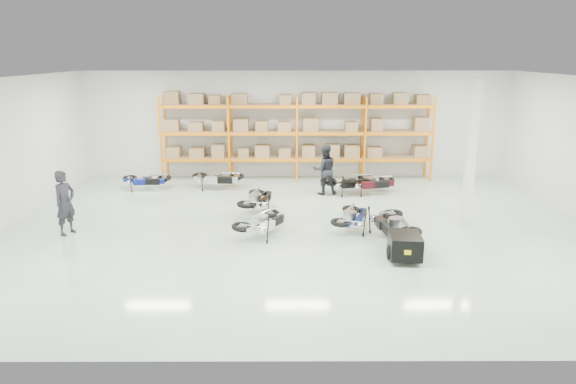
{
  "coord_description": "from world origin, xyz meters",
  "views": [
    {
      "loc": [
        -0.44,
        -14.87,
        5.2
      ],
      "look_at": [
        -0.39,
        0.25,
        1.1
      ],
      "focal_mm": 32.0,
      "sensor_mm": 36.0,
      "label": 1
    }
  ],
  "objects_px": {
    "moto_silver_left": "(263,218)",
    "trailer": "(405,245)",
    "moto_black_far_left": "(258,196)",
    "moto_back_c": "(350,178)",
    "person_left": "(65,203)",
    "moto_back_d": "(370,179)",
    "moto_back_b": "(217,175)",
    "person_back": "(325,170)",
    "moto_touring_right": "(393,219)",
    "moto_back_a": "(146,177)",
    "moto_blue_centre": "(353,214)"
  },
  "relations": [
    {
      "from": "trailer",
      "to": "moto_black_far_left",
      "type": "bearing_deg",
      "value": 138.01
    },
    {
      "from": "trailer",
      "to": "moto_back_a",
      "type": "bearing_deg",
      "value": 144.88
    },
    {
      "from": "moto_silver_left",
      "to": "moto_back_a",
      "type": "xyz_separation_m",
      "value": [
        -4.84,
        5.3,
        -0.04
      ]
    },
    {
      "from": "moto_back_c",
      "to": "moto_back_a",
      "type": "bearing_deg",
      "value": 68.99
    },
    {
      "from": "moto_silver_left",
      "to": "person_back",
      "type": "relative_size",
      "value": 0.94
    },
    {
      "from": "person_back",
      "to": "moto_back_d",
      "type": "bearing_deg",
      "value": 174.84
    },
    {
      "from": "person_back",
      "to": "moto_touring_right",
      "type": "bearing_deg",
      "value": 99.96
    },
    {
      "from": "trailer",
      "to": "moto_back_d",
      "type": "bearing_deg",
      "value": 93.55
    },
    {
      "from": "trailer",
      "to": "moto_back_b",
      "type": "relative_size",
      "value": 0.95
    },
    {
      "from": "moto_back_a",
      "to": "moto_back_b",
      "type": "distance_m",
      "value": 2.79
    },
    {
      "from": "person_left",
      "to": "moto_blue_centre",
      "type": "bearing_deg",
      "value": -63.84
    },
    {
      "from": "moto_back_c",
      "to": "person_left",
      "type": "relative_size",
      "value": 0.98
    },
    {
      "from": "moto_back_d",
      "to": "person_left",
      "type": "relative_size",
      "value": 0.93
    },
    {
      "from": "moto_silver_left",
      "to": "trailer",
      "type": "bearing_deg",
      "value": -175.8
    },
    {
      "from": "trailer",
      "to": "moto_back_c",
      "type": "xyz_separation_m",
      "value": [
        -0.63,
        6.65,
        0.16
      ]
    },
    {
      "from": "moto_black_far_left",
      "to": "moto_touring_right",
      "type": "relative_size",
      "value": 0.91
    },
    {
      "from": "moto_touring_right",
      "to": "moto_back_b",
      "type": "height_order",
      "value": "moto_touring_right"
    },
    {
      "from": "moto_back_b",
      "to": "moto_back_c",
      "type": "distance_m",
      "value": 5.22
    },
    {
      "from": "moto_back_a",
      "to": "moto_back_c",
      "type": "relative_size",
      "value": 0.88
    },
    {
      "from": "trailer",
      "to": "person_back",
      "type": "xyz_separation_m",
      "value": [
        -1.61,
        6.5,
        0.54
      ]
    },
    {
      "from": "moto_silver_left",
      "to": "moto_back_c",
      "type": "distance_m",
      "value": 5.69
    },
    {
      "from": "moto_silver_left",
      "to": "moto_back_a",
      "type": "height_order",
      "value": "moto_silver_left"
    },
    {
      "from": "person_left",
      "to": "moto_back_c",
      "type": "bearing_deg",
      "value": -38.84
    },
    {
      "from": "moto_silver_left",
      "to": "person_left",
      "type": "distance_m",
      "value": 5.82
    },
    {
      "from": "moto_back_a",
      "to": "moto_back_c",
      "type": "bearing_deg",
      "value": -94.68
    },
    {
      "from": "moto_touring_right",
      "to": "trailer",
      "type": "bearing_deg",
      "value": -95.88
    },
    {
      "from": "moto_back_a",
      "to": "moto_back_b",
      "type": "height_order",
      "value": "moto_back_b"
    },
    {
      "from": "moto_black_far_left",
      "to": "person_left",
      "type": "xyz_separation_m",
      "value": [
        -5.53,
        -2.22,
        0.42
      ]
    },
    {
      "from": "moto_back_a",
      "to": "person_back",
      "type": "xyz_separation_m",
      "value": [
        6.97,
        -0.69,
        0.45
      ]
    },
    {
      "from": "moto_blue_centre",
      "to": "moto_back_a",
      "type": "height_order",
      "value": "moto_blue_centre"
    },
    {
      "from": "moto_black_far_left",
      "to": "moto_touring_right",
      "type": "xyz_separation_m",
      "value": [
        4.02,
        -2.69,
        0.05
      ]
    },
    {
      "from": "trailer",
      "to": "moto_back_b",
      "type": "bearing_deg",
      "value": 133.12
    },
    {
      "from": "person_back",
      "to": "moto_black_far_left",
      "type": "bearing_deg",
      "value": 34.32
    },
    {
      "from": "moto_black_far_left",
      "to": "moto_back_b",
      "type": "height_order",
      "value": "moto_back_b"
    },
    {
      "from": "moto_black_far_left",
      "to": "moto_back_a",
      "type": "height_order",
      "value": "moto_black_far_left"
    },
    {
      "from": "moto_blue_centre",
      "to": "trailer",
      "type": "distance_m",
      "value": 2.61
    },
    {
      "from": "moto_back_c",
      "to": "moto_black_far_left",
      "type": "bearing_deg",
      "value": 107.71
    },
    {
      "from": "person_left",
      "to": "trailer",
      "type": "bearing_deg",
      "value": -78.23
    },
    {
      "from": "moto_back_b",
      "to": "person_back",
      "type": "xyz_separation_m",
      "value": [
        4.19,
        -0.85,
        0.4
      ]
    },
    {
      "from": "moto_silver_left",
      "to": "person_back",
      "type": "distance_m",
      "value": 5.1
    },
    {
      "from": "moto_back_c",
      "to": "person_left",
      "type": "distance_m",
      "value": 10.04
    },
    {
      "from": "moto_back_a",
      "to": "person_left",
      "type": "xyz_separation_m",
      "value": [
        -0.97,
        -5.13,
        0.46
      ]
    },
    {
      "from": "moto_black_far_left",
      "to": "moto_back_c",
      "type": "xyz_separation_m",
      "value": [
        3.39,
        2.36,
        0.04
      ]
    },
    {
      "from": "trailer",
      "to": "moto_back_a",
      "type": "height_order",
      "value": "moto_back_a"
    },
    {
      "from": "moto_touring_right",
      "to": "person_left",
      "type": "height_order",
      "value": "person_left"
    },
    {
      "from": "moto_black_far_left",
      "to": "moto_back_a",
      "type": "distance_m",
      "value": 5.4
    },
    {
      "from": "trailer",
      "to": "moto_back_d",
      "type": "xyz_separation_m",
      "value": [
        0.15,
        6.59,
        0.14
      ]
    },
    {
      "from": "trailer",
      "to": "moto_back_b",
      "type": "distance_m",
      "value": 9.36
    },
    {
      "from": "moto_back_a",
      "to": "person_left",
      "type": "distance_m",
      "value": 5.24
    },
    {
      "from": "moto_back_c",
      "to": "moto_back_d",
      "type": "xyz_separation_m",
      "value": [
        0.78,
        -0.06,
        -0.03
      ]
    }
  ]
}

